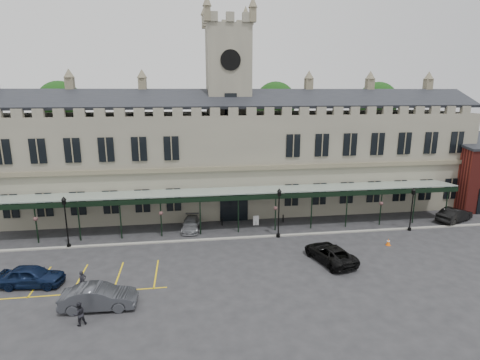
{
  "coord_description": "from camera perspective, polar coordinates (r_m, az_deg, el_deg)",
  "views": [
    {
      "loc": [
        -5.16,
        -29.87,
        14.66
      ],
      "look_at": [
        0.0,
        6.0,
        6.0
      ],
      "focal_mm": 28.0,
      "sensor_mm": 36.0,
      "label": 1
    }
  ],
  "objects": [
    {
      "name": "ground",
      "position": [
        33.67,
        1.49,
        -12.38
      ],
      "size": [
        140.0,
        140.0,
        0.0
      ],
      "primitive_type": "plane",
      "color": "#252527"
    },
    {
      "name": "station_building",
      "position": [
        46.79,
        -1.73,
        3.35
      ],
      "size": [
        60.0,
        10.36,
        17.3
      ],
      "color": "#6E6A5B",
      "rests_on": "ground"
    },
    {
      "name": "clock_tower",
      "position": [
        46.18,
        -1.8,
        11.51
      ],
      "size": [
        5.6,
        5.6,
        24.8
      ],
      "color": "#6E6A5B",
      "rests_on": "ground"
    },
    {
      "name": "canopy",
      "position": [
        39.63,
        -0.3,
        -4.58
      ],
      "size": [
        50.0,
        4.1,
        4.3
      ],
      "color": "#8C9E93",
      "rests_on": "ground"
    },
    {
      "name": "kerb",
      "position": [
        38.61,
        0.11,
        -8.78
      ],
      "size": [
        60.0,
        0.4,
        0.12
      ],
      "primitive_type": "cube",
      "color": "gray",
      "rests_on": "ground"
    },
    {
      "name": "parking_markings",
      "position": [
        33.13,
        -23.44,
        -14.02
      ],
      "size": [
        16.0,
        6.0,
        0.01
      ],
      "primitive_type": null,
      "color": "gold",
      "rests_on": "ground"
    },
    {
      "name": "tree_behind_left",
      "position": [
        57.42,
        -25.68,
        10.3
      ],
      "size": [
        6.0,
        6.0,
        16.0
      ],
      "color": "#332314",
      "rests_on": "ground"
    },
    {
      "name": "tree_behind_mid",
      "position": [
        56.45,
        5.41,
        11.51
      ],
      "size": [
        6.0,
        6.0,
        16.0
      ],
      "color": "#332314",
      "rests_on": "ground"
    },
    {
      "name": "tree_behind_right",
      "position": [
        62.16,
        20.18,
        10.94
      ],
      "size": [
        6.0,
        6.0,
        16.0
      ],
      "color": "#332314",
      "rests_on": "ground"
    },
    {
      "name": "lamp_post_left",
      "position": [
        38.98,
        -25.02,
        -5.22
      ],
      "size": [
        0.48,
        0.48,
        5.12
      ],
      "color": "black",
      "rests_on": "ground"
    },
    {
      "name": "lamp_post_mid",
      "position": [
        38.07,
        5.94,
        -4.34
      ],
      "size": [
        0.49,
        0.49,
        5.2
      ],
      "color": "black",
      "rests_on": "ground"
    },
    {
      "name": "lamp_post_right",
      "position": [
        43.75,
        24.74,
        -3.53
      ],
      "size": [
        0.45,
        0.45,
        4.76
      ],
      "color": "black",
      "rests_on": "ground"
    },
    {
      "name": "traffic_cone",
      "position": [
        39.57,
        21.67,
        -8.78
      ],
      "size": [
        0.43,
        0.43,
        0.68
      ],
      "rotation": [
        0.0,
        0.0,
        0.15
      ],
      "color": "#FD6108",
      "rests_on": "ground"
    },
    {
      "name": "sign_board",
      "position": [
        42.05,
        2.44,
        -6.19
      ],
      "size": [
        0.65,
        0.1,
        1.11
      ],
      "rotation": [
        0.0,
        0.0,
        0.09
      ],
      "color": "black",
      "rests_on": "ground"
    },
    {
      "name": "bollard_left",
      "position": [
        42.02,
        -2.74,
        -6.38
      ],
      "size": [
        0.15,
        0.15,
        0.85
      ],
      "primitive_type": "cylinder",
      "color": "black",
      "rests_on": "ground"
    },
    {
      "name": "bollard_right",
      "position": [
        43.22,
        6.59,
        -5.85
      ],
      "size": [
        0.16,
        0.16,
        0.89
      ],
      "primitive_type": "cylinder",
      "color": "black",
      "rests_on": "ground"
    },
    {
      "name": "car_left_a",
      "position": [
        33.68,
        -29.21,
        -12.65
      ],
      "size": [
        5.0,
        2.47,
        1.64
      ],
      "primitive_type": "imported",
      "rotation": [
        0.0,
        0.0,
        1.46
      ],
      "color": "black",
      "rests_on": "ground"
    },
    {
      "name": "car_left_b",
      "position": [
        28.66,
        -20.73,
        -16.35
      ],
      "size": [
        5.13,
        1.92,
        1.67
      ],
      "primitive_type": "imported",
      "rotation": [
        0.0,
        0.0,
        1.54
      ],
      "color": "#37393E",
      "rests_on": "ground"
    },
    {
      "name": "car_taxi",
      "position": [
        41.04,
        -7.52,
        -6.68
      ],
      "size": [
        2.18,
        4.46,
        1.25
      ],
      "primitive_type": "imported",
      "rotation": [
        0.0,
        0.0,
        -0.1
      ],
      "color": "gray",
      "rests_on": "ground"
    },
    {
      "name": "car_van",
      "position": [
        34.38,
        13.54,
        -10.81
      ],
      "size": [
        3.84,
        5.92,
        1.52
      ],
      "primitive_type": "imported",
      "rotation": [
        0.0,
        0.0,
        3.4
      ],
      "color": "black",
      "rests_on": "ground"
    },
    {
      "name": "car_right_b",
      "position": [
        49.58,
        29.86,
        -4.61
      ],
      "size": [
        5.24,
        3.69,
        1.64
      ],
      "primitive_type": "imported",
      "rotation": [
        0.0,
        0.0,
        2.01
      ],
      "color": "black",
      "rests_on": "ground"
    },
    {
      "name": "person_a",
      "position": [
        31.25,
        -22.86,
        -14.02
      ],
      "size": [
        0.68,
        0.69,
        1.61
      ],
      "primitive_type": "imported",
      "rotation": [
        0.0,
        0.0,
        0.84
      ],
      "color": "black",
      "rests_on": "ground"
    },
    {
      "name": "person_b",
      "position": [
        27.35,
        -23.28,
        -18.24
      ],
      "size": [
        0.96,
        0.89,
        1.58
      ],
      "primitive_type": "imported",
      "rotation": [
        0.0,
        0.0,
        3.62
      ],
      "color": "black",
      "rests_on": "ground"
    }
  ]
}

